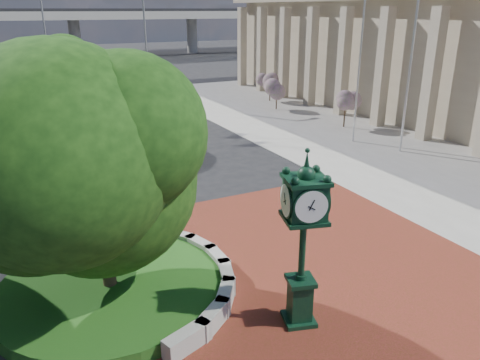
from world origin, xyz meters
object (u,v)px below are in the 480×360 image
Objects in this scene: parked_car at (85,76)px; flagpole_a at (412,50)px; flagpole_b at (360,61)px; street_lamp_near at (148,41)px; street_lamp_far at (47,25)px; post_clock at (303,234)px.

parked_car is 36.68m from flagpole_a.
parked_car is 33.65m from flagpole_b.
flagpole_b reaches higher than street_lamp_near.
street_lamp_far is at bearing 150.03° from parked_car.
flagpole_a reaches higher than street_lamp_far.
flagpole_b is at bearing -69.49° from street_lamp_far.
flagpole_a is at bearing -68.14° from street_lamp_near.
flagpole_a is 39.74m from street_lamp_far.
flagpole_a is 21.60m from street_lamp_near.
flagpole_a is at bearing -69.57° from street_lamp_far.
parked_car is (2.48, 44.72, -1.77)m from post_clock.
post_clock is 0.49× the size of flagpole_b.
flagpole_a is 1.16× the size of flagpole_b.
parked_car is at bearing 107.29° from flagpole_b.
flagpole_b is (-0.98, 2.80, -0.74)m from flagpole_a.
street_lamp_near reaches higher than parked_car.
flagpole_a is 1.24× the size of street_lamp_near.
flagpole_b is 18.64m from street_lamp_near.
street_lamp_near is at bearing 79.91° from post_clock.
post_clock is at bearing -134.05° from flagpole_b.
street_lamp_far is at bearing 110.51° from flagpole_b.
post_clock reaches higher than parked_car.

